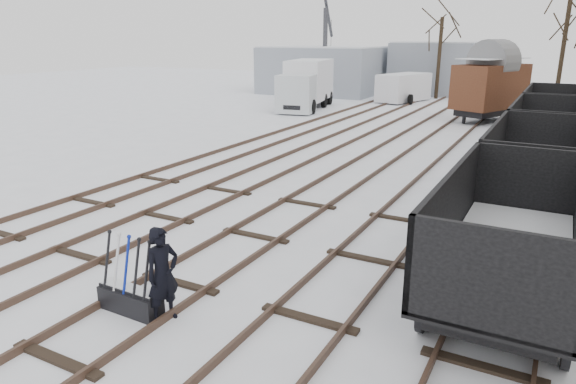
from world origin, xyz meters
name	(u,v)px	position (x,y,z in m)	size (l,w,h in m)	color
ground	(180,284)	(0.00, 0.00, 0.00)	(120.00, 120.00, 0.00)	white
tracks	(385,154)	(0.00, 13.67, 0.07)	(13.90, 52.00, 0.16)	black
shed_left	(324,70)	(-13.00, 36.00, 2.05)	(10.00, 8.00, 4.10)	gray
shed_right	(435,68)	(-4.00, 40.00, 2.25)	(7.00, 6.00, 4.50)	gray
ground_frame	(130,298)	(-0.08, -1.29, 0.28)	(1.31, 0.45, 1.49)	black
worker	(163,275)	(0.67, -1.19, 0.89)	(0.65, 0.43, 1.78)	black
freight_wagon_a	(508,253)	(6.00, 2.57, 0.95)	(2.43, 6.07, 2.48)	black
freight_wagon_b	(532,177)	(6.00, 8.97, 0.95)	(2.43, 6.07, 2.48)	black
freight_wagon_c	(543,140)	(6.00, 15.37, 0.95)	(2.43, 6.07, 2.48)	black
freight_wagon_d	(549,118)	(6.00, 21.77, 0.95)	(2.43, 6.07, 2.48)	black
box_van_wagon	(491,85)	(2.54, 25.59, 2.17)	(4.30, 5.49, 3.72)	black
lorry	(306,84)	(-9.65, 25.49, 1.72)	(3.38, 7.65, 3.35)	black
panel_van	(404,87)	(-4.70, 32.72, 1.13)	(3.35, 5.30, 2.16)	white
crane	(325,69)	(-12.52, 35.19, 2.16)	(2.01, 4.91, 8.22)	#323338
tree_far_left	(439,59)	(-2.91, 36.18, 3.20)	(0.30, 0.30, 6.41)	black
tree_far_right	(562,56)	(5.97, 33.98, 3.65)	(0.30, 0.30, 7.29)	black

